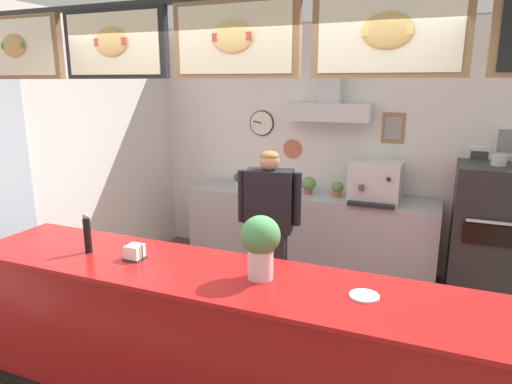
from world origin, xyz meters
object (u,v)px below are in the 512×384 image
at_px(potted_rosemary, 309,184).
at_px(basil_vase, 261,244).
at_px(pizza_oven, 489,235).
at_px(potted_thyme, 337,188).
at_px(shop_worker, 269,232).
at_px(napkin_holder, 135,253).
at_px(pepper_grinder, 87,233).
at_px(potted_sage, 239,179).
at_px(condiment_plate, 364,296).
at_px(espresso_machine, 375,182).

xyz_separation_m(potted_rosemary, basil_vase, (0.43, -2.56, 0.20)).
height_order(pizza_oven, potted_thyme, pizza_oven).
bearing_deg(shop_worker, napkin_holder, 60.09).
bearing_deg(pepper_grinder, potted_sage, 90.47).
relative_size(pizza_oven, napkin_holder, 11.54).
relative_size(potted_thyme, napkin_holder, 1.34).
distance_m(shop_worker, condiment_plate, 1.67).
distance_m(pizza_oven, napkin_holder, 3.45).
height_order(pizza_oven, pepper_grinder, pizza_oven).
distance_m(potted_sage, condiment_plate, 3.21).
height_order(shop_worker, napkin_holder, shop_worker).
height_order(espresso_machine, potted_sage, espresso_machine).
distance_m(pepper_grinder, basil_vase, 1.29).
bearing_deg(potted_sage, espresso_machine, 0.24).
distance_m(espresso_machine, basil_vase, 2.57).
bearing_deg(potted_rosemary, napkin_holder, -100.34).
bearing_deg(shop_worker, pepper_grinder, 47.41).
bearing_deg(pizza_oven, potted_thyme, 174.56).
distance_m(potted_thyme, pepper_grinder, 2.90).
xyz_separation_m(pizza_oven, potted_rosemary, (-1.91, 0.14, 0.33)).
height_order(espresso_machine, pepper_grinder, espresso_machine).
bearing_deg(condiment_plate, shop_worker, 129.66).
distance_m(pizza_oven, pepper_grinder, 3.75).
relative_size(shop_worker, basil_vase, 4.05).
distance_m(espresso_machine, condiment_plate, 2.58).
relative_size(pizza_oven, pepper_grinder, 5.25).
distance_m(condiment_plate, napkin_holder, 1.54).
height_order(pepper_grinder, condiment_plate, pepper_grinder).
relative_size(potted_rosemary, condiment_plate, 1.22).
distance_m(espresso_machine, pepper_grinder, 3.07).
xyz_separation_m(espresso_machine, napkin_holder, (-1.23, -2.59, -0.07)).
bearing_deg(potted_sage, pizza_oven, -2.34).
height_order(pizza_oven, napkin_holder, pizza_oven).
relative_size(shop_worker, potted_sage, 8.23).
distance_m(potted_sage, basil_vase, 2.87).
xyz_separation_m(shop_worker, napkin_holder, (-0.48, -1.31, 0.20)).
height_order(shop_worker, potted_thyme, shop_worker).
relative_size(pepper_grinder, basil_vase, 0.73).
bearing_deg(espresso_machine, pepper_grinder, -121.65).
bearing_deg(shop_worker, potted_sage, -65.08).
bearing_deg(espresso_machine, condiment_plate, -83.12).
distance_m(pizza_oven, condiment_plate, 2.60).
relative_size(potted_thyme, pepper_grinder, 0.61).
bearing_deg(potted_thyme, shop_worker, -104.16).
height_order(espresso_machine, condiment_plate, espresso_machine).
xyz_separation_m(pepper_grinder, basil_vase, (1.29, 0.07, 0.08)).
height_order(shop_worker, basil_vase, shop_worker).
bearing_deg(potted_thyme, napkin_holder, -107.22).
relative_size(espresso_machine, potted_sage, 2.79).
distance_m(potted_rosemary, condiment_plate, 2.79).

